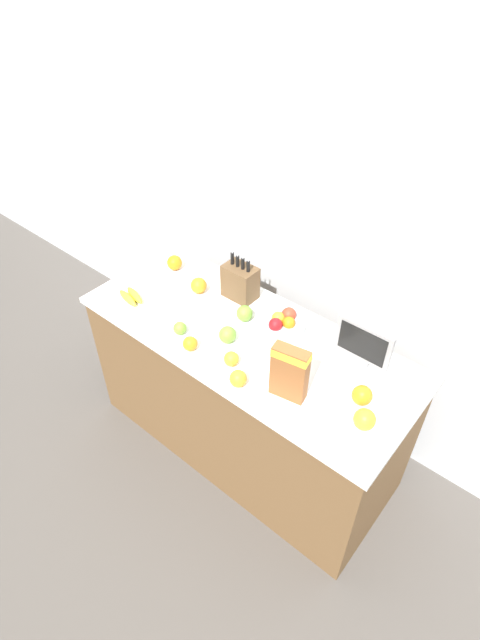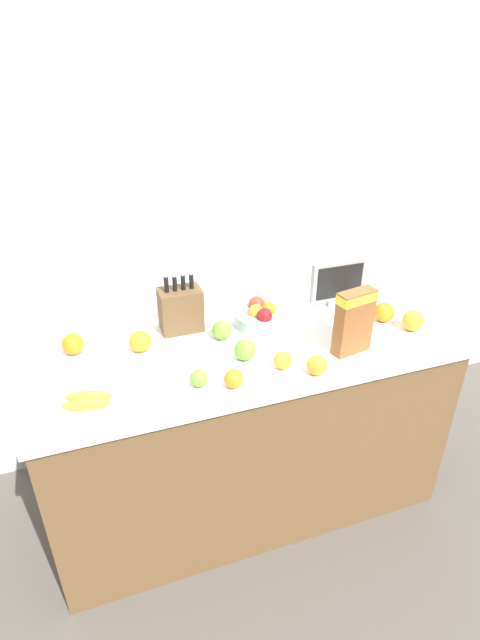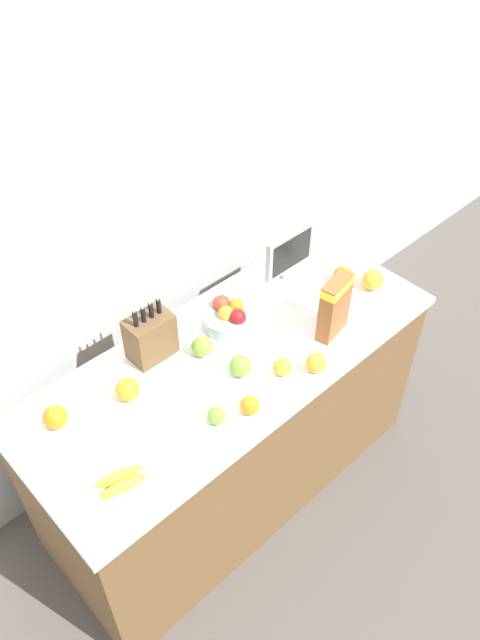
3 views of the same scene
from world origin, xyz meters
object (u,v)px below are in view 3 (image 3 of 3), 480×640
Objects in this scene: fruit_bowl at (230,316)px; apple_rightmost at (241,366)px; cereal_box at (335,305)px; apple_by_knife_block at (202,346)px; orange_mid_right at (343,276)px; knife_block at (150,336)px; orange_front_right at (316,363)px; orange_back_center at (128,389)px; small_monitor at (290,253)px; orange_front_center at (250,405)px; orange_front_left at (282,367)px; apple_middle at (217,416)px; banana_bunch at (121,481)px; orange_by_cereal at (373,280)px; orange_mid_left at (56,417)px.

fruit_bowl is 0.27m from apple_rightmost.
apple_by_knife_block is at bearing 139.56° from cereal_box.
knife_block is at bearing 165.09° from orange_mid_right.
apple_by_knife_block reaches higher than orange_front_right.
small_monitor is at bearing 5.52° from orange_back_center.
orange_front_right is 0.31m from orange_front_center.
apple_by_knife_block is at bearing 118.81° from orange_front_left.
apple_middle is (-0.04, -0.41, -0.06)m from knife_block.
banana_bunch is 2.10× the size of apple_rightmost.
orange_back_center reaches higher than orange_front_right.
orange_front_center is at bearing -7.82° from banana_bunch.
orange_by_cereal reaches higher than apple_rightmost.
cereal_box is 3.09× the size of orange_mid_left.
banana_bunch is 0.38m from apple_middle.
apple_middle is (0.38, -0.02, 0.01)m from banana_bunch.
knife_block reaches higher than orange_by_cereal.
cereal_box is at bearing -11.65° from apple_rightmost.
cereal_box is 3.16× the size of apple_rightmost.
apple_middle is 0.54m from orange_mid_left.
cereal_box is (0.59, -0.39, 0.05)m from knife_block.
apple_rightmost is (0.04, -0.17, 0.00)m from apple_by_knife_block.
knife_block reaches higher than orange_back_center.
orange_front_right is at bearing -164.04° from orange_by_cereal.
orange_back_center is (-0.52, -0.03, 0.00)m from fruit_bowl.
orange_front_center is (0.11, -0.05, 0.00)m from apple_middle.
small_monitor reaches higher than orange_back_center.
apple_rightmost reaches higher than orange_front_right.
apple_by_knife_block is 0.80m from orange_by_cereal.
knife_block reaches higher than orange_mid_right.
apple_middle is 0.32m from orange_front_left.
orange_front_left is (0.29, -0.41, -0.06)m from knife_block.
apple_by_knife_block is 0.98× the size of apple_rightmost.
apple_rightmost is 0.24m from apple_middle.
orange_front_left is at bearing -26.30° from orange_mid_left.
orange_front_right is 0.89× the size of orange_mid_right.
orange_front_right is 0.69m from orange_back_center.
fruit_bowl is (-0.26, 0.31, -0.10)m from cereal_box.
apple_middle is at bearing 171.17° from cereal_box.
orange_by_cereal is at bearing -0.72° from cereal_box.
orange_mid_left is (-1.36, 0.28, -0.00)m from orange_by_cereal.
orange_back_center is at bearing 50.55° from banana_bunch.
apple_rightmost reaches higher than apple_by_knife_block.
cereal_box is 0.35m from orange_by_cereal.
apple_middle is 0.75× the size of orange_mid_right.
cereal_box is 0.52m from orange_front_center.
orange_front_left is (-0.04, -0.33, -0.01)m from fruit_bowl.
fruit_bowl reaches higher than orange_mid_right.
orange_mid_right is (0.67, 0.08, 0.00)m from apple_rightmost.
orange_front_left is 0.22m from orange_front_center.
orange_back_center reaches higher than orange_mid_left.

